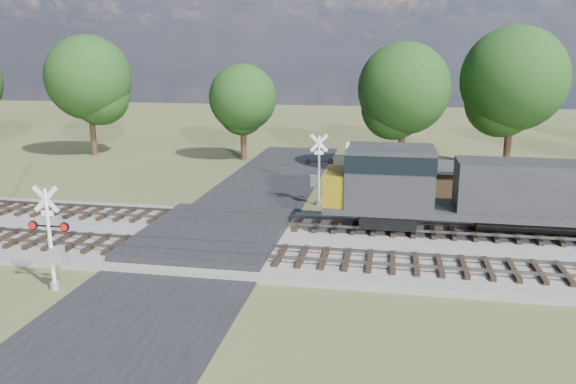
# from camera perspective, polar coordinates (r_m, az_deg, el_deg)

# --- Properties ---
(ground) EXTENTS (160.00, 160.00, 0.00)m
(ground) POSITION_cam_1_polar(r_m,az_deg,el_deg) (28.45, -7.94, -5.23)
(ground) COLOR #414826
(ground) RESTS_ON ground
(ballast_bed) EXTENTS (140.00, 10.00, 0.30)m
(ballast_bed) POSITION_cam_1_polar(r_m,az_deg,el_deg) (27.55, 12.67, -5.75)
(ballast_bed) COLOR gray
(ballast_bed) RESTS_ON ground
(road) EXTENTS (7.00, 60.00, 0.08)m
(road) POSITION_cam_1_polar(r_m,az_deg,el_deg) (28.43, -7.94, -5.15)
(road) COLOR black
(road) RESTS_ON ground
(crossing_panel) EXTENTS (7.00, 9.00, 0.62)m
(crossing_panel) POSITION_cam_1_polar(r_m,az_deg,el_deg) (28.80, -7.65, -4.32)
(crossing_panel) COLOR #262628
(crossing_panel) RESTS_ON ground
(track_near) EXTENTS (140.00, 2.60, 0.33)m
(track_near) POSITION_cam_1_polar(r_m,az_deg,el_deg) (25.68, -2.70, -6.24)
(track_near) COLOR black
(track_near) RESTS_ON ballast_bed
(track_far) EXTENTS (140.00, 2.60, 0.33)m
(track_far) POSITION_cam_1_polar(r_m,az_deg,el_deg) (30.32, -0.57, -3.07)
(track_far) COLOR black
(track_far) RESTS_ON ballast_bed
(crossing_signal_near) EXTENTS (1.73, 0.38, 4.30)m
(crossing_signal_near) POSITION_cam_1_polar(r_m,az_deg,el_deg) (24.14, -22.77, -5.20)
(crossing_signal_near) COLOR silver
(crossing_signal_near) RESTS_ON ground
(crossing_signal_far) EXTENTS (1.81, 0.44, 4.50)m
(crossing_signal_far) POSITION_cam_1_polar(r_m,az_deg,el_deg) (35.04, 2.99, 1.68)
(crossing_signal_far) COLOR silver
(crossing_signal_far) RESTS_ON ground
(equipment_shed) EXTENTS (3.90, 3.90, 2.62)m
(equipment_shed) POSITION_cam_1_polar(r_m,az_deg,el_deg) (35.93, 16.65, 0.53)
(equipment_shed) COLOR #4D3721
(equipment_shed) RESTS_ON ground
(treeline) EXTENTS (81.91, 10.85, 11.43)m
(treeline) POSITION_cam_1_polar(r_m,az_deg,el_deg) (46.37, 12.38, 10.78)
(treeline) COLOR black
(treeline) RESTS_ON ground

